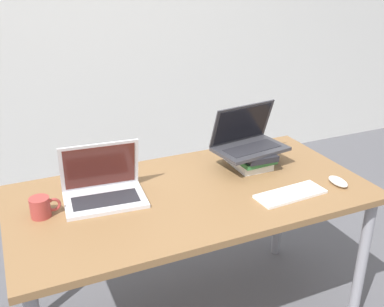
% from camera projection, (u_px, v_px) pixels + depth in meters
% --- Properties ---
extents(wall_back, '(8.00, 0.05, 2.70)m').
position_uv_depth(wall_back, '(91.00, 11.00, 3.23)').
color(wall_back, silver).
rests_on(wall_back, ground_plane).
extents(desk, '(1.56, 0.79, 0.75)m').
position_uv_depth(desk, '(192.00, 206.00, 2.00)').
color(desk, brown).
rests_on(desk, ground_plane).
extents(laptop_left, '(0.35, 0.26, 0.24)m').
position_uv_depth(laptop_left, '(103.00, 188.00, 1.89)').
color(laptop_left, silver).
rests_on(laptop_left, desk).
extents(book_stack, '(0.18, 0.28, 0.09)m').
position_uv_depth(book_stack, '(249.00, 157.00, 2.20)').
color(book_stack, white).
rests_on(book_stack, desk).
extents(laptop_on_books, '(0.36, 0.26, 0.22)m').
position_uv_depth(laptop_on_books, '(248.00, 140.00, 2.16)').
color(laptop_on_books, '#333338').
rests_on(laptop_on_books, book_stack).
extents(wireless_keyboard, '(0.32, 0.14, 0.01)m').
position_uv_depth(wireless_keyboard, '(290.00, 194.00, 1.93)').
color(wireless_keyboard, white).
rests_on(wireless_keyboard, desk).
extents(mouse, '(0.06, 0.11, 0.03)m').
position_uv_depth(mouse, '(338.00, 182.00, 2.02)').
color(mouse, white).
rests_on(mouse, desk).
extents(mug, '(0.12, 0.08, 0.08)m').
position_uv_depth(mug, '(41.00, 207.00, 1.76)').
color(mug, '#9E3833').
rests_on(mug, desk).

